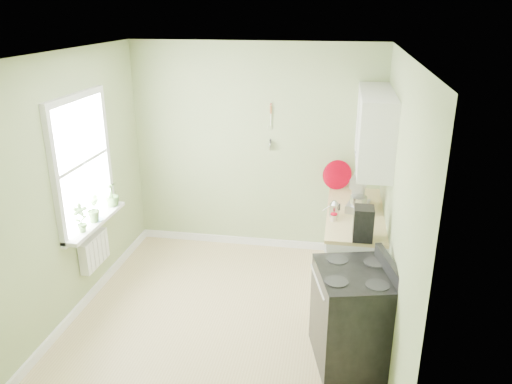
% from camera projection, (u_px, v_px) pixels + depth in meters
% --- Properties ---
extents(floor, '(3.20, 3.60, 0.02)m').
position_uv_depth(floor, '(226.00, 321.00, 5.23)').
color(floor, tan).
rests_on(floor, ground).
extents(ceiling, '(3.20, 3.60, 0.02)m').
position_uv_depth(ceiling, '(219.00, 53.00, 4.27)').
color(ceiling, white).
rests_on(ceiling, wall_back).
extents(wall_back, '(3.20, 0.02, 2.70)m').
position_uv_depth(wall_back, '(255.00, 150.00, 6.42)').
color(wall_back, '#9FAF77').
rests_on(wall_back, floor).
extents(wall_left, '(0.02, 3.60, 2.70)m').
position_uv_depth(wall_left, '(67.00, 190.00, 5.00)').
color(wall_left, '#9FAF77').
rests_on(wall_left, floor).
extents(wall_right, '(0.02, 3.60, 2.70)m').
position_uv_depth(wall_right, '(397.00, 212.00, 4.49)').
color(wall_right, '#9FAF77').
rests_on(wall_right, floor).
extents(base_cabinets, '(0.60, 1.60, 0.87)m').
position_uv_depth(base_cabinets, '(354.00, 249.00, 5.79)').
color(base_cabinets, white).
rests_on(base_cabinets, floor).
extents(countertop, '(0.64, 1.60, 0.04)m').
position_uv_depth(countertop, '(356.00, 213.00, 5.63)').
color(countertop, beige).
rests_on(countertop, base_cabinets).
extents(upper_cabinets, '(0.35, 1.40, 0.80)m').
position_uv_depth(upper_cabinets, '(374.00, 128.00, 5.36)').
color(upper_cabinets, white).
rests_on(upper_cabinets, wall_right).
extents(window, '(0.06, 1.14, 1.44)m').
position_uv_depth(window, '(82.00, 163.00, 5.21)').
color(window, white).
rests_on(window, wall_left).
extents(window_sill, '(0.18, 1.14, 0.04)m').
position_uv_depth(window_sill, '(95.00, 222.00, 5.43)').
color(window_sill, white).
rests_on(window_sill, wall_left).
extents(radiator, '(0.12, 0.50, 0.35)m').
position_uv_depth(radiator, '(94.00, 251.00, 5.51)').
color(radiator, white).
rests_on(radiator, wall_left).
extents(wall_utensils, '(0.02, 0.14, 0.58)m').
position_uv_depth(wall_utensils, '(271.00, 135.00, 6.28)').
color(wall_utensils, beige).
rests_on(wall_utensils, wall_back).
extents(stove, '(0.82, 0.88, 1.04)m').
position_uv_depth(stove, '(353.00, 316.00, 4.49)').
color(stove, black).
rests_on(stove, floor).
extents(stand_mixer, '(0.29, 0.39, 0.44)m').
position_uv_depth(stand_mixer, '(359.00, 194.00, 5.63)').
color(stand_mixer, '#B2B2B7').
rests_on(stand_mixer, countertop).
extents(kettle, '(0.18, 0.11, 0.18)m').
position_uv_depth(kettle, '(334.00, 209.00, 5.47)').
color(kettle, silver).
rests_on(kettle, countertop).
extents(coffee_maker, '(0.19, 0.21, 0.34)m').
position_uv_depth(coffee_maker, '(363.00, 224.00, 4.91)').
color(coffee_maker, black).
rests_on(coffee_maker, countertop).
extents(red_tray, '(0.37, 0.19, 0.37)m').
position_uv_depth(red_tray, '(337.00, 175.00, 6.26)').
color(red_tray, '#AC0015').
rests_on(red_tray, countertop).
extents(jar, '(0.07, 0.07, 0.08)m').
position_uv_depth(jar, '(334.00, 217.00, 5.38)').
color(jar, beige).
rests_on(jar, countertop).
extents(plant_a, '(0.20, 0.18, 0.31)m').
position_uv_depth(plant_a, '(80.00, 218.00, 5.09)').
color(plant_a, '#446630').
rests_on(plant_a, window_sill).
extents(plant_b, '(0.18, 0.20, 0.30)m').
position_uv_depth(plant_b, '(93.00, 209.00, 5.35)').
color(plant_b, '#446630').
rests_on(plant_b, window_sill).
extents(plant_c, '(0.18, 0.18, 0.29)m').
position_uv_depth(plant_c, '(112.00, 194.00, 5.77)').
color(plant_c, '#446630').
rests_on(plant_c, window_sill).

